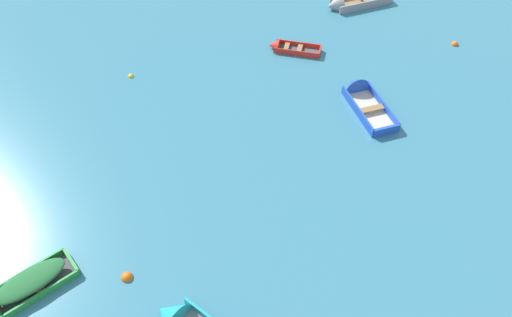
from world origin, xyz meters
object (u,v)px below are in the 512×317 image
rowboat_blue_near_right (361,95)px  mooring_buoy_between_boats_left (131,77)px  rowboat_green_far_back (14,293)px  mooring_buoy_between_boats_right (127,277)px  mooring_buoy_trailing (455,45)px  rowboat_red_back_row_right (285,47)px  rowboat_grey_midfield_right (346,4)px

rowboat_blue_near_right → mooring_buoy_between_boats_left: rowboat_blue_near_right is taller
rowboat_green_far_back → mooring_buoy_between_boats_left: 13.57m
mooring_buoy_between_boats_right → mooring_buoy_trailing: bearing=29.3°
rowboat_blue_near_right → rowboat_green_far_back: bearing=-155.1°
mooring_buoy_between_boats_left → mooring_buoy_between_boats_right: (-0.89, -12.75, 0.00)m
rowboat_red_back_row_right → mooring_buoy_between_boats_right: 16.65m
rowboat_blue_near_right → mooring_buoy_between_boats_right: size_ratio=9.27×
rowboat_grey_midfield_right → mooring_buoy_between_boats_right: 22.98m
mooring_buoy_trailing → mooring_buoy_between_boats_left: bearing=176.0°
rowboat_grey_midfield_right → mooring_buoy_between_boats_right: (-15.38, -17.08, -0.23)m
rowboat_blue_near_right → mooring_buoy_between_boats_right: (-12.84, -8.00, -0.22)m
mooring_buoy_between_boats_left → rowboat_red_back_row_right: bearing=3.2°
mooring_buoy_between_boats_right → mooring_buoy_trailing: mooring_buoy_between_boats_right is taller
rowboat_green_far_back → mooring_buoy_between_boats_right: (4.12, -0.13, -0.28)m
rowboat_blue_near_right → mooring_buoy_trailing: bearing=24.4°
rowboat_red_back_row_right → mooring_buoy_between_boats_right: size_ratio=6.94×
rowboat_grey_midfield_right → rowboat_green_far_back: rowboat_grey_midfield_right is taller
rowboat_red_back_row_right → mooring_buoy_between_boats_right: rowboat_red_back_row_right is taller
rowboat_blue_near_right → mooring_buoy_between_boats_left: 12.87m
mooring_buoy_between_boats_left → rowboat_green_far_back: bearing=-111.6°
mooring_buoy_trailing → rowboat_green_far_back: bearing=-155.3°
rowboat_green_far_back → mooring_buoy_between_boats_left: rowboat_green_far_back is taller
rowboat_green_far_back → mooring_buoy_trailing: 26.92m
rowboat_grey_midfield_right → mooring_buoy_trailing: 7.54m
mooring_buoy_between_boats_left → mooring_buoy_trailing: 19.49m
rowboat_red_back_row_right → rowboat_green_far_back: rowboat_green_far_back is taller
rowboat_grey_midfield_right → rowboat_red_back_row_right: bearing=-144.2°
rowboat_grey_midfield_right → mooring_buoy_between_boats_left: bearing=-163.4°
rowboat_grey_midfield_right → mooring_buoy_trailing: bearing=-48.9°
rowboat_green_far_back → mooring_buoy_between_boats_right: bearing=-1.9°
rowboat_blue_near_right → rowboat_green_far_back: size_ratio=1.10×
mooring_buoy_between_boats_right → rowboat_blue_near_right: bearing=31.9°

